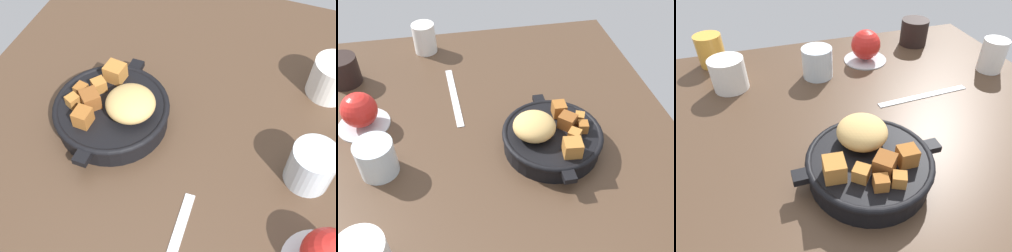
{
  "view_description": "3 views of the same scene",
  "coord_description": "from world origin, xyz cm",
  "views": [
    {
      "loc": [
        39.64,
        13.17,
        60.52
      ],
      "look_at": [
        -0.07,
        -1.59,
        6.03
      ],
      "focal_mm": 45.28,
      "sensor_mm": 36.0,
      "label": 1
    },
    {
      "loc": [
        -53.85,
        6.47,
        57.2
      ],
      "look_at": [
        2.7,
        -4.22,
        3.14
      ],
      "focal_mm": 40.1,
      "sensor_mm": 36.0,
      "label": 2
    },
    {
      "loc": [
        -16.13,
        -43.88,
        38.67
      ],
      "look_at": [
        -3.09,
        -2.75,
        3.14
      ],
      "focal_mm": 32.34,
      "sensor_mm": 36.0,
      "label": 3
    }
  ],
  "objects": [
    {
      "name": "red_apple",
      "position": [
        12.15,
        26.24,
        4.5
      ],
      "size": [
        7.79,
        7.79,
        7.79
      ],
      "primitive_type": "sphere",
      "color": "red",
      "rests_on": "saucer_plate"
    },
    {
      "name": "ground_plane",
      "position": [
        0.0,
        0.0,
        -1.2
      ],
      "size": [
        99.04,
        85.0,
        2.4
      ],
      "primitive_type": "cube",
      "color": "#473323"
    },
    {
      "name": "water_glass_short",
      "position": [
        -2.12,
        21.89,
        3.7
      ],
      "size": [
        7.45,
        7.45,
        7.39
      ],
      "primitive_type": "cylinder",
      "color": "silver",
      "rests_on": "ground_plane"
    },
    {
      "name": "coffee_mug_dark",
      "position": [
        29.46,
        31.9,
        3.63
      ],
      "size": [
        7.83,
        7.83,
        7.26
      ],
      "primitive_type": "cylinder",
      "color": "black",
      "rests_on": "ground_plane"
    },
    {
      "name": "cast_iron_skillet",
      "position": [
        -2.08,
        -12.6,
        3.21
      ],
      "size": [
        24.87,
        20.61,
        8.8
      ],
      "color": "black",
      "rests_on": "ground_plane"
    },
    {
      "name": "white_creamer_pitcher",
      "position": [
        40.71,
        11.53,
        4.1
      ],
      "size": [
        6.12,
        6.12,
        8.2
      ],
      "primitive_type": "cylinder",
      "color": "white",
      "rests_on": "ground_plane"
    },
    {
      "name": "saucer_plate",
      "position": [
        12.15,
        26.24,
        0.3
      ],
      "size": [
        11.51,
        11.51,
        0.6
      ],
      "primitive_type": "cylinder",
      "color": "#B7BABF",
      "rests_on": "ground_plane"
    },
    {
      "name": "butter_knife",
      "position": [
        18.59,
        5.63,
        0.18
      ],
      "size": [
        22.35,
        2.69,
        0.36
      ],
      "primitive_type": "cube",
      "rotation": [
        0.0,
        0.0,
        0.05
      ],
      "color": "silver",
      "rests_on": "ground_plane"
    }
  ]
}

